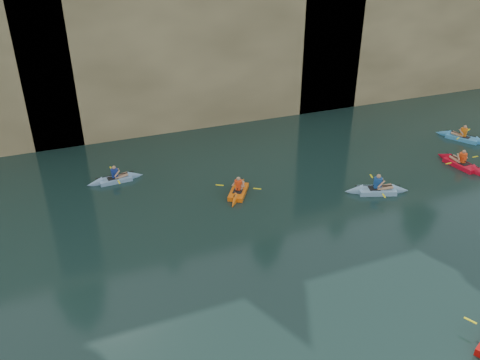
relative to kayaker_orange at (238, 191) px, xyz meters
name	(u,v)px	position (x,y,z in m)	size (l,w,h in m)	color
ground	(377,345)	(0.26, -11.37, -0.15)	(160.00, 160.00, 0.00)	black
cliff	(152,24)	(0.26, 18.63, 5.85)	(70.00, 16.00, 12.00)	tan
cliff_slab_center	(206,43)	(2.26, 11.23, 5.55)	(24.00, 2.40, 11.40)	tan
cliff_slab_east	(432,35)	(22.26, 11.23, 4.77)	(26.00, 2.40, 9.84)	tan
sea_cave_center	(127,113)	(-3.74, 10.58, 1.45)	(3.50, 1.00, 3.20)	black
sea_cave_east	(309,83)	(10.26, 10.58, 2.10)	(5.00, 1.00, 4.50)	black
kayaker_orange	(238,191)	(0.00, 0.00, 0.00)	(2.43, 3.10, 1.23)	orange
kayaker_ltblue_near	(377,190)	(6.79, -2.71, 0.01)	(3.48, 2.49, 1.35)	#7FB0D5
kayaker_red_far	(461,164)	(13.43, -1.95, 0.01)	(2.59, 3.63, 1.33)	red
kayaker_ltblue_mid	(115,179)	(-5.74, 3.95, -0.01)	(3.15, 2.34, 1.18)	#7EA9D4
kayaker_blue_east	(463,138)	(16.77, 1.20, 0.01)	(2.30, 3.59, 1.29)	#43A5E7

